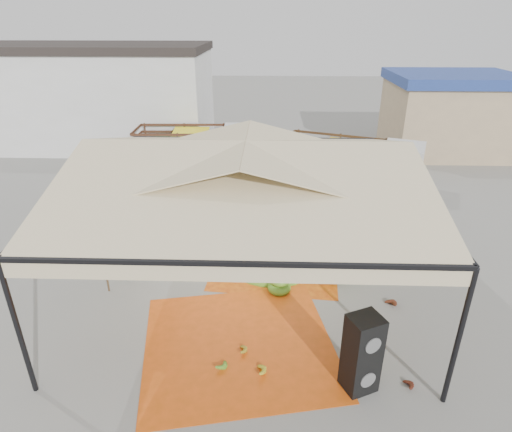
{
  "coord_description": "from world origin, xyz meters",
  "views": [
    {
      "loc": [
        0.59,
        -10.07,
        6.74
      ],
      "look_at": [
        0.2,
        1.5,
        1.3
      ],
      "focal_mm": 30.0,
      "sensor_mm": 36.0,
      "label": 1
    }
  ],
  "objects_px": {
    "banana_heap": "(287,229)",
    "speaker_stack": "(362,354)",
    "truck_right": "(356,158)",
    "vendor": "(281,193)",
    "truck_left": "(202,143)"
  },
  "relations": [
    {
      "from": "banana_heap",
      "to": "speaker_stack",
      "type": "relative_size",
      "value": 3.68
    },
    {
      "from": "banana_heap",
      "to": "truck_right",
      "type": "xyz_separation_m",
      "value": [
        3.13,
        5.79,
        0.56
      ]
    },
    {
      "from": "speaker_stack",
      "to": "truck_right",
      "type": "xyz_separation_m",
      "value": [
        1.89,
        11.38,
        0.38
      ]
    },
    {
      "from": "banana_heap",
      "to": "truck_right",
      "type": "bearing_deg",
      "value": 61.61
    },
    {
      "from": "vendor",
      "to": "truck_left",
      "type": "height_order",
      "value": "truck_left"
    },
    {
      "from": "speaker_stack",
      "to": "truck_right",
      "type": "bearing_deg",
      "value": 55.97
    },
    {
      "from": "banana_heap",
      "to": "vendor",
      "type": "height_order",
      "value": "vendor"
    },
    {
      "from": "truck_left",
      "to": "truck_right",
      "type": "distance_m",
      "value": 7.34
    },
    {
      "from": "truck_right",
      "to": "banana_heap",
      "type": "bearing_deg",
      "value": -96.95
    },
    {
      "from": "vendor",
      "to": "truck_left",
      "type": "relative_size",
      "value": 0.33
    },
    {
      "from": "truck_left",
      "to": "truck_right",
      "type": "xyz_separation_m",
      "value": [
        6.99,
        -2.23,
        0.01
      ]
    },
    {
      "from": "banana_heap",
      "to": "truck_right",
      "type": "relative_size",
      "value": 1.02
    },
    {
      "from": "banana_heap",
      "to": "speaker_stack",
      "type": "xyz_separation_m",
      "value": [
        1.24,
        -5.59,
        0.18
      ]
    },
    {
      "from": "truck_left",
      "to": "truck_right",
      "type": "bearing_deg",
      "value": -19.43
    },
    {
      "from": "truck_right",
      "to": "vendor",
      "type": "bearing_deg",
      "value": -112.54
    }
  ]
}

